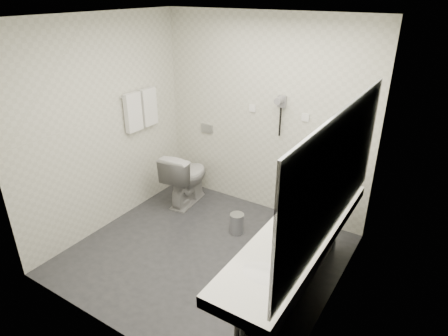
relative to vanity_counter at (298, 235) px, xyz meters
The scene contains 29 objects.
floor 1.39m from the vanity_counter, 169.92° to the left, with size 2.80×2.80×0.00m, color #292A2F.
ceiling 2.05m from the vanity_counter, 169.92° to the left, with size 2.80×2.80×0.00m, color silver.
wall_back 1.93m from the vanity_counter, 126.87° to the left, with size 2.80×2.80×0.00m, color silver.
wall_front 1.64m from the vanity_counter, 135.64° to the right, with size 2.80×2.80×0.00m, color silver.
wall_left 2.57m from the vanity_counter, behind, with size 2.60×2.60×0.00m, color silver.
wall_right 0.56m from the vanity_counter, 36.03° to the left, with size 2.60×2.60×0.00m, color silver.
vanity_counter is the anchor object (origin of this frame).
vanity_panel 0.43m from the vanity_counter, ahead, with size 0.03×2.15×0.75m, color gray.
vanity_post_far 1.12m from the vanity_counter, 86.97° to the left, with size 0.06×0.06×0.75m, color silver.
mirror 0.70m from the vanity_counter, ahead, with size 0.02×2.20×1.05m, color #B2BCC6.
basin_near 0.65m from the vanity_counter, 90.00° to the right, with size 0.40×0.31×0.05m, color white.
basin_far 0.65m from the vanity_counter, 90.00° to the left, with size 0.40×0.31×0.05m, color white.
faucet_near 0.69m from the vanity_counter, 73.30° to the right, with size 0.04×0.04×0.15m, color silver.
faucet_far 0.69m from the vanity_counter, 73.30° to the left, with size 0.04×0.04×0.15m, color silver.
soap_bottle_a 0.13m from the vanity_counter, 28.74° to the left, with size 0.05×0.05×0.11m, color beige.
glass_left 0.28m from the vanity_counter, 53.51° to the left, with size 0.07×0.07×0.12m, color silver.
glass_right 0.45m from the vanity_counter, 68.55° to the left, with size 0.06×0.06×0.11m, color silver.
toilet 2.31m from the vanity_counter, 152.87° to the left, with size 0.42×0.75×0.76m, color white.
flush_plate 2.48m from the vanity_counter, 143.06° to the left, with size 0.18×0.02×0.12m, color #B2B5BA.
pedal_bin 1.46m from the vanity_counter, 144.17° to the left, with size 0.17×0.17×0.24m, color #B2B5BA.
bin_lid 1.41m from the vanity_counter, 144.17° to the left, with size 0.17×0.17×0.01m, color #B2B5BA.
towel_rail 2.69m from the vanity_counter, 163.14° to the left, with size 0.02×0.02×0.62m, color silver.
towel_near 2.59m from the vanity_counter, 166.10° to the left, with size 0.07×0.24×0.48m, color white.
towel_far 2.67m from the vanity_counter, 160.15° to the left, with size 0.07×0.24×0.48m, color white.
dryer_cradle 1.85m from the vanity_counter, 120.76° to the left, with size 0.10×0.04×0.14m, color gray.
dryer_barrel 1.81m from the vanity_counter, 122.01° to the left, with size 0.08×0.08×0.14m, color gray.
dryer_cord 1.76m from the vanity_counter, 121.02° to the left, with size 0.02×0.02×0.35m, color black.
switch_plate_a 2.04m from the vanity_counter, 130.59° to the left, with size 0.09×0.02×0.09m, color white.
switch_plate_b 1.69m from the vanity_counter, 111.13° to the left, with size 0.09×0.02×0.09m, color white.
Camera 1 is at (2.07, -2.88, 2.74)m, focal length 31.12 mm.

